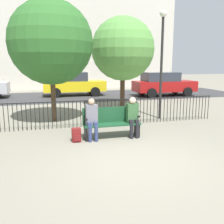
{
  "coord_description": "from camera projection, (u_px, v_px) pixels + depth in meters",
  "views": [
    {
      "loc": [
        -1.88,
        -5.06,
        2.23
      ],
      "look_at": [
        0.0,
        1.97,
        0.8
      ],
      "focal_mm": 40.0,
      "sensor_mm": 36.0,
      "label": 1
    }
  ],
  "objects": [
    {
      "name": "ground_plane",
      "position": [
        134.0,
        162.0,
        5.7
      ],
      "size": [
        80.0,
        80.0,
        0.0
      ],
      "primitive_type": "plane",
      "color": "gray"
    },
    {
      "name": "street_surface",
      "position": [
        74.0,
        96.0,
        17.07
      ],
      "size": [
        24.0,
        6.0,
        0.01
      ],
      "color": "#333335",
      "rests_on": "ground"
    },
    {
      "name": "seated_person_1",
      "position": [
        133.0,
        115.0,
        7.55
      ],
      "size": [
        0.34,
        0.39,
        1.22
      ],
      "color": "black",
      "rests_on": "ground"
    },
    {
      "name": "backpack",
      "position": [
        76.0,
        135.0,
        7.17
      ],
      "size": [
        0.25,
        0.26,
        0.39
      ],
      "color": "maroon",
      "rests_on": "ground"
    },
    {
      "name": "parked_car_1",
      "position": [
        163.0,
        84.0,
        17.13
      ],
      "size": [
        4.2,
        1.94,
        1.62
      ],
      "color": "maroon",
      "rests_on": "ground"
    },
    {
      "name": "tree_0",
      "position": [
        123.0,
        49.0,
        12.34
      ],
      "size": [
        3.13,
        3.13,
        4.49
      ],
      "color": "#422D1E",
      "rests_on": "ground"
    },
    {
      "name": "seated_person_0",
      "position": [
        92.0,
        117.0,
        7.23
      ],
      "size": [
        0.34,
        0.39,
        1.23
      ],
      "color": "navy",
      "rests_on": "ground"
    },
    {
      "name": "lamp_post",
      "position": [
        162.0,
        50.0,
        9.71
      ],
      "size": [
        0.28,
        0.28,
        4.22
      ],
      "color": "black",
      "rests_on": "ground"
    },
    {
      "name": "tree_1",
      "position": [
        51.0,
        43.0,
        9.25
      ],
      "size": [
        3.13,
        3.13,
        4.55
      ],
      "color": "#4C3823",
      "rests_on": "ground"
    },
    {
      "name": "building_facade",
      "position": [
        62.0,
        17.0,
        23.4
      ],
      "size": [
        20.0,
        6.0,
        13.0
      ],
      "color": "beige",
      "rests_on": "ground"
    },
    {
      "name": "park_bench",
      "position": [
        111.0,
        121.0,
        7.54
      ],
      "size": [
        1.71,
        0.45,
        0.92
      ],
      "color": "#194728",
      "rests_on": "ground"
    },
    {
      "name": "parked_car_0",
      "position": [
        73.0,
        83.0,
        17.26
      ],
      "size": [
        4.2,
        1.94,
        1.62
      ],
      "color": "yellow",
      "rests_on": "ground"
    },
    {
      "name": "fence_railing",
      "position": [
        100.0,
        110.0,
        8.94
      ],
      "size": [
        9.01,
        0.03,
        0.95
      ],
      "color": "black",
      "rests_on": "ground"
    }
  ]
}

